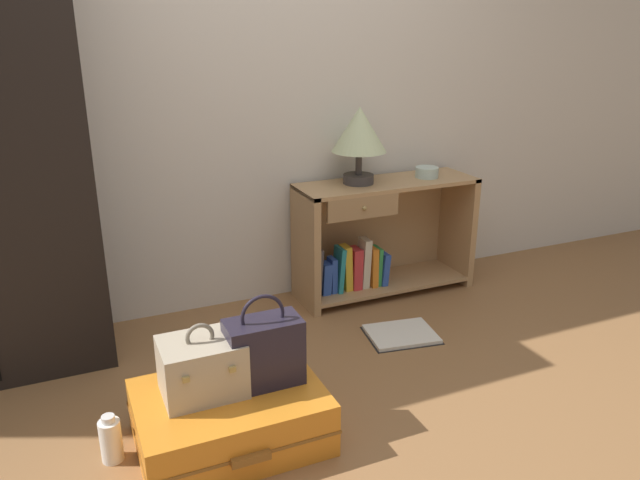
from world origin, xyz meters
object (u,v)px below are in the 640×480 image
table_lamp (359,133)px  bookshelf (377,239)px  bowl (427,172)px  handbag (264,351)px  train_case (202,367)px  suitcase_large (230,417)px  bottle (111,440)px  open_book_on_floor (401,334)px

table_lamp → bookshelf: bearing=-3.9°
bookshelf → bowl: size_ratio=7.84×
table_lamp → handbag: (-0.90, -1.01, -0.60)m
table_lamp → train_case: size_ratio=1.42×
suitcase_large → handbag: handbag is taller
table_lamp → bottle: 1.96m
table_lamp → train_case: table_lamp is taller
bookshelf → bowl: bowl is taller
bookshelf → suitcase_large: bookshelf is taller
train_case → handbag: size_ratio=0.81×
bowl → open_book_on_floor: bearing=-130.4°
table_lamp → suitcase_large: bearing=-135.7°
train_case → bottle: (-0.34, 0.03, -0.24)m
train_case → suitcase_large: bearing=-25.2°
bowl → suitcase_large: (-1.48, -0.99, -0.59)m
bowl → bottle: 2.20m
bookshelf → table_lamp: table_lamp is taller
bookshelf → handbag: bearing=-135.8°
handbag → bookshelf: bearing=44.2°
train_case → bowl: bearing=31.4°
train_case → bottle: bearing=174.8°
suitcase_large → open_book_on_floor: (1.02, 0.46, -0.10)m
bottle → open_book_on_floor: 1.50m
table_lamp → suitcase_large: size_ratio=0.61×
bottle → bowl: bearing=25.8°
bookshelf → train_case: (-1.26, -0.98, -0.01)m
train_case → handbag: bearing=-6.7°
suitcase_large → train_case: train_case is taller
bowl → train_case: (-1.56, -0.95, -0.38)m
suitcase_large → train_case: bearing=154.8°
table_lamp → bowl: 0.50m
train_case → bottle: 0.42m
open_book_on_floor → handbag: bearing=-152.9°
bookshelf → handbag: 1.44m
bowl → handbag: 1.69m
suitcase_large → open_book_on_floor: bearing=24.3°
bookshelf → bottle: (-1.60, -0.94, -0.24)m
handbag → open_book_on_floor: 1.04m
bookshelf → handbag: bookshelf is taller
open_book_on_floor → train_case: bearing=-159.2°
bowl → train_case: bowl is taller
suitcase_large → train_case: 0.23m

